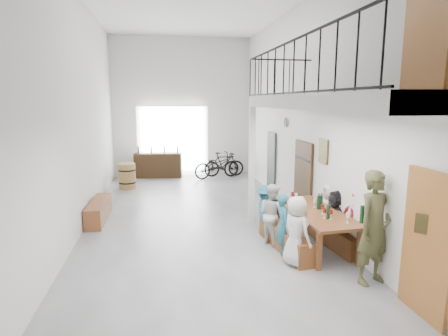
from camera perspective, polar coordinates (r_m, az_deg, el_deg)
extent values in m
plane|color=slate|center=(9.78, -4.00, -7.79)|extent=(12.00, 12.00, 0.00)
plane|color=silver|center=(15.29, -6.39, 9.14)|extent=(5.50, 0.00, 5.50)
plane|color=silver|center=(3.39, 5.59, 5.64)|extent=(5.50, 0.00, 5.50)
plane|color=silver|center=(9.45, -21.22, 7.90)|extent=(0.00, 12.00, 12.00)
plane|color=silver|center=(9.95, 11.93, 8.45)|extent=(0.00, 12.00, 12.00)
cube|color=white|center=(15.29, -7.78, 4.04)|extent=(2.80, 0.08, 2.80)
cube|color=brown|center=(5.98, 28.49, -10.29)|extent=(0.06, 0.95, 2.10)
cube|color=#362310|center=(9.86, 11.92, -1.83)|extent=(0.06, 1.10, 2.00)
cube|color=#2C352B|center=(12.46, 7.23, 0.80)|extent=(0.06, 0.80, 2.00)
cube|color=brown|center=(6.06, 28.63, 19.31)|extent=(0.06, 0.90, 1.95)
cube|color=#42381A|center=(8.72, 14.90, 2.50)|extent=(0.04, 0.45, 0.55)
cylinder|color=white|center=(11.08, 9.39, 6.87)|extent=(0.04, 0.28, 0.28)
cube|color=silver|center=(6.71, 16.07, 9.67)|extent=(1.50, 5.60, 0.25)
cube|color=black|center=(6.50, 10.39, 18.56)|extent=(0.03, 5.60, 0.03)
cube|color=black|center=(6.43, 10.15, 11.23)|extent=(0.03, 5.60, 0.03)
cube|color=black|center=(9.35, 8.74, 16.00)|extent=(1.50, 0.03, 0.03)
cube|color=silver|center=(9.21, 4.24, 0.30)|extent=(0.14, 0.14, 2.88)
cube|color=brown|center=(7.98, 13.66, -6.53)|extent=(1.11, 2.43, 0.06)
cube|color=brown|center=(7.07, 14.26, -12.15)|extent=(0.09, 0.09, 0.73)
cube|color=brown|center=(7.46, 19.95, -11.25)|extent=(0.09, 0.09, 0.73)
cube|color=brown|center=(8.82, 8.18, -7.40)|extent=(0.09, 0.09, 0.73)
cube|color=brown|center=(9.14, 13.00, -6.94)|extent=(0.09, 0.09, 0.73)
cube|color=brown|center=(7.90, 9.12, -10.60)|extent=(0.53, 2.01, 0.46)
cube|color=brown|center=(8.36, 15.67, -9.79)|extent=(0.47, 1.88, 0.43)
cylinder|color=black|center=(8.06, 14.58, -4.88)|extent=(0.07, 0.07, 0.35)
cylinder|color=black|center=(7.45, 15.65, -6.18)|extent=(0.07, 0.07, 0.35)
cylinder|color=black|center=(8.05, 14.24, -4.90)|extent=(0.07, 0.07, 0.35)
cube|color=brown|center=(10.13, -18.53, -6.19)|extent=(0.44, 1.80, 0.50)
cylinder|color=olive|center=(13.44, -14.53, -1.19)|extent=(0.58, 0.58, 0.88)
cylinder|color=black|center=(13.48, -14.49, -2.11)|extent=(0.60, 0.60, 0.05)
cylinder|color=black|center=(13.40, -14.57, -0.28)|extent=(0.60, 0.60, 0.05)
cube|color=#362310|center=(15.12, -9.98, 0.41)|extent=(1.90, 0.75, 0.97)
cylinder|color=black|center=(15.20, -12.92, 2.75)|extent=(0.06, 0.06, 0.28)
cylinder|color=black|center=(15.07, -11.02, 2.76)|extent=(0.06, 0.06, 0.28)
cylinder|color=black|center=(15.01, -9.07, 2.79)|extent=(0.06, 0.06, 0.28)
cylinder|color=black|center=(14.95, -7.11, 2.81)|extent=(0.06, 0.06, 0.28)
imported|color=silver|center=(7.09, 10.97, -9.42)|extent=(0.62, 0.75, 1.32)
imported|color=#226173|center=(7.58, 8.99, -8.43)|extent=(0.30, 0.45, 1.22)
imported|color=silver|center=(8.06, 7.40, -6.96)|extent=(0.70, 0.78, 1.30)
imported|color=#226173|center=(8.62, 6.23, -6.37)|extent=(0.66, 0.84, 1.14)
imported|color=red|center=(7.86, 19.42, -7.89)|extent=(0.56, 0.83, 1.31)
imported|color=black|center=(8.32, 16.51, -7.23)|extent=(0.42, 1.11, 1.17)
imported|color=silver|center=(8.80, 15.61, -6.18)|extent=(0.43, 0.61, 1.19)
imported|color=#484828|center=(6.71, 21.97, -8.44)|extent=(0.81, 0.66, 1.92)
imported|color=#165019|center=(10.77, 8.81, -5.16)|extent=(0.42, 0.39, 0.37)
imported|color=black|center=(14.75, -1.08, 0.39)|extent=(2.04, 1.22, 1.01)
imported|color=black|center=(15.08, -0.01, 0.56)|extent=(1.66, 0.54, 0.98)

